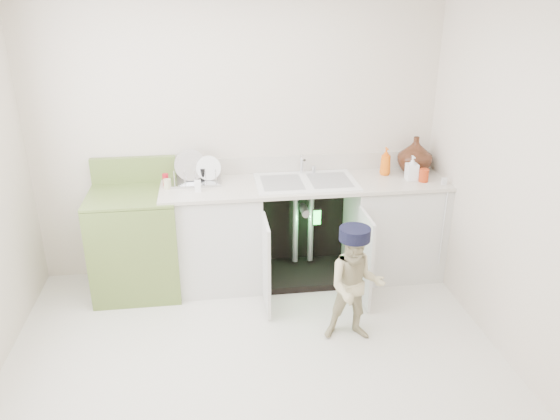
{
  "coord_description": "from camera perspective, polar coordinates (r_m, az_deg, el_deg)",
  "views": [
    {
      "loc": [
        -0.26,
        -3.08,
        2.45
      ],
      "look_at": [
        0.26,
        0.7,
        0.87
      ],
      "focal_mm": 35.0,
      "sensor_mm": 36.0,
      "label": 1
    }
  ],
  "objects": [
    {
      "name": "ground",
      "position": [
        3.95,
        -2.44,
        -15.88
      ],
      "size": [
        3.5,
        3.5,
        0.0
      ],
      "primitive_type": "plane",
      "color": "#B8B0A1",
      "rests_on": "ground"
    },
    {
      "name": "room_shell",
      "position": [
        3.32,
        -2.79,
        1.28
      ],
      "size": [
        6.0,
        5.5,
        1.26
      ],
      "color": "beige",
      "rests_on": "ground"
    },
    {
      "name": "repair_worker",
      "position": [
        4.0,
        7.89,
        -7.69
      ],
      "size": [
        0.47,
        0.83,
        0.89
      ],
      "rotation": [
        0.0,
        0.0,
        -0.14
      ],
      "color": "tan",
      "rests_on": "ground"
    },
    {
      "name": "avocado_stove",
      "position": [
        4.75,
        -14.76,
        -3.11
      ],
      "size": [
        0.71,
        0.65,
        1.1
      ],
      "color": "olive",
      "rests_on": "ground"
    },
    {
      "name": "counter_run",
      "position": [
        4.8,
        2.95,
        -1.82
      ],
      "size": [
        2.44,
        1.02,
        1.22
      ],
      "color": "silver",
      "rests_on": "ground"
    }
  ]
}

